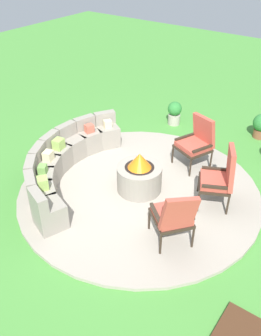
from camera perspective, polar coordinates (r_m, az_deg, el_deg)
ground_plane at (r=6.78m, az=1.37°, el=-3.71°), size 24.00×24.00×0.00m
patio_circle at (r=6.76m, az=1.37°, el=-3.51°), size 4.46×4.46×0.06m
fire_pit at (r=6.56m, az=1.41°, el=-1.20°), size 0.82×0.82×0.77m
curved_stone_bench at (r=7.03m, az=-10.43°, el=0.86°), size 3.17×1.69×0.73m
lounge_chair_front_left at (r=5.41m, az=6.88°, el=-7.47°), size 0.80×0.83×1.03m
lounge_chair_front_right at (r=6.26m, az=14.13°, el=-1.29°), size 0.77×0.76×1.13m
lounge_chair_back_left at (r=7.25m, az=10.47°, el=4.23°), size 0.77×0.77×1.05m
potted_plant_2 at (r=9.03m, az=6.98°, el=8.74°), size 0.34×0.34×0.59m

